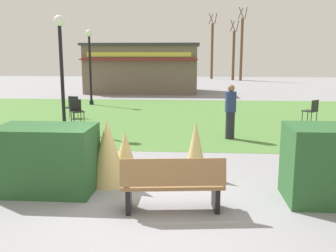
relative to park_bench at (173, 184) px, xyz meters
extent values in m
plane|color=gray|center=(-0.45, 0.06, -0.48)|extent=(80.00, 80.00, 0.00)
cube|color=#4C7A38|center=(-0.45, 9.92, -0.48)|extent=(36.00, 12.00, 0.01)
cube|color=olive|center=(-0.01, 0.07, -0.03)|extent=(1.74, 0.66, 0.06)
cube|color=olive|center=(0.02, -0.15, 0.25)|extent=(1.70, 0.31, 0.44)
cube|color=black|center=(-0.73, -0.01, -0.26)|extent=(0.13, 0.45, 0.45)
cube|color=black|center=(0.72, 0.15, -0.26)|extent=(0.13, 0.45, 0.45)
cube|color=olive|center=(-0.81, -0.02, 0.09)|extent=(0.11, 0.44, 0.06)
cube|color=olive|center=(0.80, 0.16, 0.09)|extent=(0.11, 0.44, 0.06)
cube|color=#28562B|center=(-2.45, 0.82, 0.15)|extent=(1.81, 1.10, 1.26)
cone|color=tan|center=(0.37, 1.89, 0.13)|extent=(0.52, 0.52, 1.21)
cone|color=tan|center=(-1.10, 1.66, 0.03)|extent=(0.60, 0.60, 1.02)
cone|color=tan|center=(-1.38, 1.26, 0.20)|extent=(0.75, 0.75, 1.36)
cylinder|color=black|center=(-4.13, 6.55, -0.38)|extent=(0.22, 0.22, 0.20)
cylinder|color=black|center=(-4.13, 6.55, 1.28)|extent=(0.12, 0.12, 3.52)
sphere|color=white|center=(-4.13, 6.55, 3.20)|extent=(0.36, 0.36, 0.36)
cylinder|color=black|center=(-5.13, 13.57, -0.38)|extent=(0.22, 0.22, 0.20)
cylinder|color=black|center=(-5.13, 13.57, 1.28)|extent=(0.12, 0.12, 3.52)
sphere|color=white|center=(-5.13, 13.57, 3.20)|extent=(0.36, 0.36, 0.36)
cylinder|color=#2D4233|center=(2.97, 1.19, -0.06)|extent=(0.52, 0.52, 0.85)
cube|color=#6B5B4C|center=(-3.34, 20.81, 1.12)|extent=(7.55, 4.35, 3.19)
cube|color=#333338|center=(-3.34, 20.81, 2.79)|extent=(7.85, 4.65, 0.16)
cube|color=maroon|center=(-3.34, 18.45, 1.82)|extent=(7.65, 0.36, 0.08)
cube|color=#D8CC4C|center=(-3.34, 18.61, 2.14)|extent=(6.80, 0.04, 0.28)
cube|color=black|center=(4.77, 8.87, -0.03)|extent=(0.62, 0.62, 0.04)
cube|color=black|center=(4.91, 8.72, 0.19)|extent=(0.35, 0.33, 0.44)
cylinder|color=black|center=(4.78, 9.13, -0.26)|extent=(0.03, 0.03, 0.45)
cylinder|color=black|center=(4.50, 8.88, -0.26)|extent=(0.03, 0.03, 0.45)
cylinder|color=black|center=(5.04, 8.86, -0.26)|extent=(0.03, 0.03, 0.45)
cylinder|color=black|center=(4.76, 8.60, -0.26)|extent=(0.03, 0.03, 0.45)
cube|color=black|center=(-4.75, 9.17, -0.03)|extent=(0.52, 0.52, 0.04)
cube|color=black|center=(-4.71, 9.37, 0.19)|extent=(0.44, 0.13, 0.44)
cylinder|color=black|center=(-4.98, 9.02, -0.26)|extent=(0.03, 0.03, 0.45)
cylinder|color=black|center=(-4.60, 8.95, -0.26)|extent=(0.03, 0.03, 0.45)
cylinder|color=black|center=(-4.90, 9.40, -0.26)|extent=(0.03, 0.03, 0.45)
cylinder|color=black|center=(-4.53, 9.32, -0.26)|extent=(0.03, 0.03, 0.45)
cube|color=black|center=(-4.14, 8.06, -0.03)|extent=(0.61, 0.61, 0.04)
cube|color=black|center=(-4.26, 8.23, 0.19)|extent=(0.38, 0.29, 0.44)
cylinder|color=black|center=(-4.19, 7.80, -0.26)|extent=(0.03, 0.03, 0.45)
cylinder|color=black|center=(-3.88, 8.02, -0.26)|extent=(0.03, 0.03, 0.45)
cylinder|color=black|center=(-4.41, 8.11, -0.26)|extent=(0.03, 0.03, 0.45)
cylinder|color=black|center=(-4.10, 8.33, -0.26)|extent=(0.03, 0.03, 0.45)
cylinder|color=#23232D|center=(1.44, 5.72, -0.06)|extent=(0.28, 0.28, 0.85)
cylinder|color=navy|center=(1.44, 5.72, 0.68)|extent=(0.34, 0.34, 0.62)
sphere|color=#8C6647|center=(1.44, 5.72, 1.10)|extent=(0.22, 0.22, 0.22)
cube|color=#B7BABF|center=(-4.68, 29.17, 0.07)|extent=(4.36, 2.20, 0.60)
cube|color=black|center=(-4.83, 29.15, 0.50)|extent=(2.45, 1.80, 0.44)
cylinder|color=black|center=(-3.47, 30.21, -0.16)|extent=(0.66, 0.28, 0.64)
cylinder|color=black|center=(-3.29, 28.38, -0.16)|extent=(0.66, 0.28, 0.64)
cylinder|color=black|center=(-6.06, 29.95, -0.16)|extent=(0.66, 0.28, 0.64)
cylinder|color=black|center=(-5.88, 28.12, -0.16)|extent=(0.66, 0.28, 0.64)
cylinder|color=brown|center=(4.94, 33.49, 2.62)|extent=(0.28, 0.28, 6.19)
cylinder|color=brown|center=(5.28, 33.59, 6.21)|extent=(0.25, 0.58, 1.12)
cylinder|color=brown|center=(4.77, 33.79, 6.21)|extent=(0.54, 0.36, 1.12)
cylinder|color=brown|center=(4.77, 33.18, 6.21)|extent=(0.54, 0.35, 1.12)
cylinder|color=brown|center=(4.24, 34.33, 2.03)|extent=(0.28, 0.28, 5.02)
cylinder|color=brown|center=(4.58, 34.44, 5.04)|extent=(0.25, 0.58, 1.12)
cylinder|color=brown|center=(4.06, 34.64, 5.04)|extent=(0.54, 0.36, 1.12)
cylinder|color=brown|center=(4.07, 34.03, 5.04)|extent=(0.54, 0.35, 1.12)
cylinder|color=brown|center=(2.10, 36.31, 2.48)|extent=(0.28, 0.28, 5.93)
cylinder|color=brown|center=(2.43, 36.42, 5.95)|extent=(0.25, 0.58, 1.12)
cylinder|color=brown|center=(1.92, 36.61, 5.95)|extent=(0.54, 0.36, 1.12)
cylinder|color=brown|center=(1.92, 36.01, 5.95)|extent=(0.54, 0.35, 1.12)
camera|label=1|loc=(0.35, -5.92, 2.09)|focal=40.39mm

